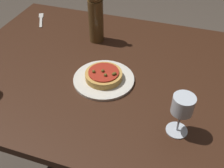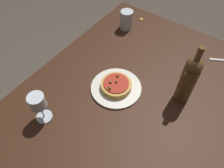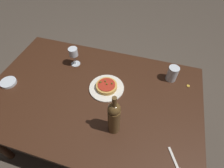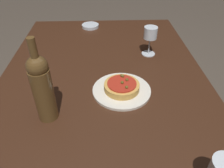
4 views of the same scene
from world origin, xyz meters
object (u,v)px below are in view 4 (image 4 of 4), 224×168
dinner_plate (122,90)px  wine_bottle (42,87)px  side_bowl (90,26)px  wine_glass (150,35)px  pizza (122,86)px  dining_table (104,92)px

dinner_plate → wine_bottle: bearing=115.9°
wine_bottle → side_bowl: bearing=-8.2°
wine_bottle → dinner_plate: bearing=-64.1°
dinner_plate → wine_bottle: wine_bottle is taller
dinner_plate → wine_glass: (0.34, -0.18, 0.11)m
wine_glass → pizza: bearing=151.9°
dining_table → wine_bottle: size_ratio=4.68×
wine_glass → side_bowl: size_ratio=1.36×
dining_table → pizza: (-0.08, -0.08, 0.10)m
dinner_plate → wine_glass: bearing=-28.1°
dinner_plate → pizza: 0.02m
dining_table → side_bowl: size_ratio=13.07×
dining_table → dinner_plate: size_ratio=6.00×
pizza → wine_bottle: bearing=116.0°
pizza → dining_table: bearing=43.8°
dining_table → dinner_plate: 0.14m
wine_glass → wine_bottle: bearing=135.2°
dining_table → side_bowl: 0.67m
pizza → wine_glass: (0.34, -0.18, 0.09)m
pizza → wine_glass: bearing=-28.1°
wine_glass → side_bowl: (0.41, 0.35, -0.11)m
wine_bottle → side_bowl: size_ratio=2.79×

